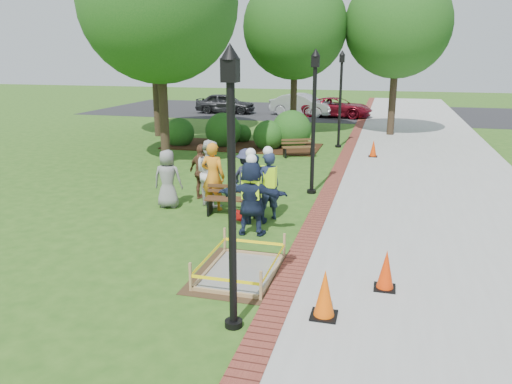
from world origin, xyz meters
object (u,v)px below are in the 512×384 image
(cone_front, at_px, (325,295))
(hivis_worker_a, at_px, (251,195))
(wet_concrete_pad, at_px, (241,262))
(hivis_worker_c, at_px, (251,186))
(bench_near, at_px, (233,206))
(lamp_near, at_px, (232,172))
(hivis_worker_b, at_px, (268,184))

(cone_front, distance_m, hivis_worker_a, 4.09)
(wet_concrete_pad, bearing_deg, hivis_worker_a, 99.94)
(hivis_worker_c, bearing_deg, bench_near, 144.31)
(wet_concrete_pad, bearing_deg, hivis_worker_c, 101.78)
(cone_front, bearing_deg, lamp_near, -154.75)
(wet_concrete_pad, height_order, cone_front, cone_front)
(cone_front, xyz_separation_m, hivis_worker_b, (-2.04, 4.60, 0.54))
(wet_concrete_pad, xyz_separation_m, cone_front, (1.77, -1.26, 0.17))
(wet_concrete_pad, height_order, hivis_worker_c, hivis_worker_c)
(wet_concrete_pad, xyz_separation_m, lamp_near, (0.44, -1.89, 2.25))
(bench_near, distance_m, hivis_worker_c, 1.03)
(bench_near, distance_m, hivis_worker_a, 1.69)
(wet_concrete_pad, distance_m, hivis_worker_a, 2.32)
(hivis_worker_a, xyz_separation_m, hivis_worker_b, (0.11, 1.17, -0.01))
(wet_concrete_pad, bearing_deg, bench_near, 109.82)
(hivis_worker_a, height_order, hivis_worker_b, hivis_worker_a)
(wet_concrete_pad, height_order, bench_near, bench_near)
(hivis_worker_c, bearing_deg, wet_concrete_pad, -78.22)
(lamp_near, bearing_deg, cone_front, 25.25)
(bench_near, bearing_deg, hivis_worker_c, -35.69)
(hivis_worker_a, bearing_deg, hivis_worker_b, 84.81)
(hivis_worker_b, distance_m, hivis_worker_c, 0.49)
(bench_near, xyz_separation_m, hivis_worker_a, (0.86, -1.27, 0.71))
(lamp_near, xyz_separation_m, hivis_worker_a, (-0.82, 4.06, -1.53))
(hivis_worker_b, bearing_deg, hivis_worker_c, -136.27)
(lamp_near, xyz_separation_m, hivis_worker_c, (-1.07, 4.89, -1.54))
(lamp_near, relative_size, hivis_worker_c, 2.24)
(wet_concrete_pad, distance_m, bench_near, 3.66)
(bench_near, relative_size, hivis_worker_a, 0.77)
(bench_near, xyz_separation_m, lamp_near, (1.68, -5.33, 2.23))
(bench_near, bearing_deg, lamp_near, -72.50)
(wet_concrete_pad, relative_size, hivis_worker_b, 1.21)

